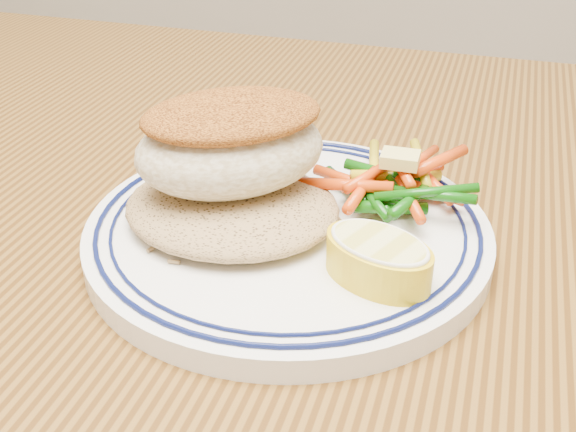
% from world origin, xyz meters
% --- Properties ---
extents(dining_table, '(1.50, 0.90, 0.75)m').
position_xyz_m(dining_table, '(0.00, 0.00, 0.65)').
color(dining_table, '#492C0E').
rests_on(dining_table, ground).
extents(plate, '(0.25, 0.25, 0.02)m').
position_xyz_m(plate, '(0.03, 0.04, 0.76)').
color(plate, white).
rests_on(plate, dining_table).
extents(rice_pilaf, '(0.13, 0.12, 0.03)m').
position_xyz_m(rice_pilaf, '(-0.01, 0.03, 0.78)').
color(rice_pilaf, '#96764B').
rests_on(rice_pilaf, plate).
extents(fish_fillet, '(0.14, 0.13, 0.06)m').
position_xyz_m(fish_fillet, '(-0.01, 0.04, 0.81)').
color(fish_fillet, beige).
rests_on(fish_fillet, rice_pilaf).
extents(vegetable_pile, '(0.11, 0.11, 0.03)m').
position_xyz_m(vegetable_pile, '(0.08, 0.09, 0.78)').
color(vegetable_pile, '#0D4D09').
rests_on(vegetable_pile, plate).
extents(butter_pat, '(0.02, 0.02, 0.01)m').
position_xyz_m(butter_pat, '(0.09, 0.08, 0.80)').
color(butter_pat, '#EDDE74').
rests_on(butter_pat, vegetable_pile).
extents(lemon_wedge, '(0.08, 0.08, 0.02)m').
position_xyz_m(lemon_wedge, '(0.09, -0.00, 0.78)').
color(lemon_wedge, yellow).
rests_on(lemon_wedge, plate).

